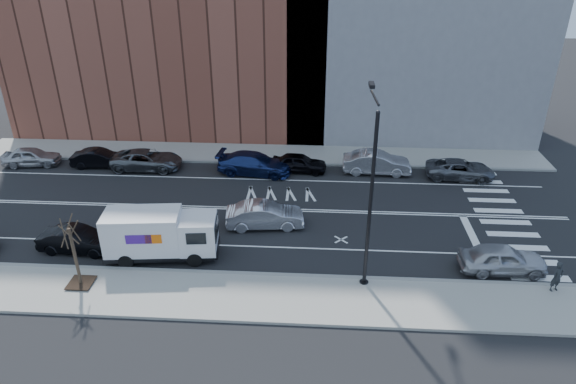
# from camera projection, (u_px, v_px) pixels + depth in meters

# --- Properties ---
(ground) EXTENTS (120.00, 120.00, 0.00)m
(ground) POSITION_uv_depth(u_px,v_px,m) (245.00, 209.00, 32.55)
(ground) COLOR black
(ground) RESTS_ON ground
(sidewalk_near) EXTENTS (44.00, 3.60, 0.15)m
(sidewalk_near) POSITION_uv_depth(u_px,v_px,m) (220.00, 296.00, 24.70)
(sidewalk_near) COLOR gray
(sidewalk_near) RESTS_ON ground
(sidewalk_far) EXTENTS (44.00, 3.60, 0.15)m
(sidewalk_far) POSITION_uv_depth(u_px,v_px,m) (260.00, 154.00, 40.33)
(sidewalk_far) COLOR gray
(sidewalk_far) RESTS_ON ground
(curb_near) EXTENTS (44.00, 0.25, 0.17)m
(curb_near) POSITION_uv_depth(u_px,v_px,m) (226.00, 273.00, 26.29)
(curb_near) COLOR gray
(curb_near) RESTS_ON ground
(curb_far) EXTENTS (44.00, 0.25, 0.17)m
(curb_far) POSITION_uv_depth(u_px,v_px,m) (257.00, 163.00, 38.72)
(curb_far) COLOR gray
(curb_far) RESTS_ON ground
(crosswalk) EXTENTS (3.00, 14.00, 0.01)m
(crosswalk) POSITION_uv_depth(u_px,v_px,m) (502.00, 216.00, 31.67)
(crosswalk) COLOR white
(crosswalk) RESTS_ON ground
(road_markings) EXTENTS (40.00, 8.60, 0.01)m
(road_markings) POSITION_uv_depth(u_px,v_px,m) (245.00, 209.00, 32.55)
(road_markings) COLOR white
(road_markings) RESTS_ON ground
(streetlight) EXTENTS (0.44, 4.02, 9.34)m
(streetlight) POSITION_uv_depth(u_px,v_px,m) (370.00, 190.00, 23.70)
(streetlight) COLOR black
(streetlight) RESTS_ON ground
(street_tree) EXTENTS (1.20, 1.20, 3.75)m
(street_tree) POSITION_uv_depth(u_px,v_px,m) (76.00, 262.00, 24.81)
(street_tree) COLOR black
(street_tree) RESTS_ON ground
(fedex_van) EXTENTS (6.12, 2.62, 2.72)m
(fedex_van) POSITION_uv_depth(u_px,v_px,m) (160.00, 234.00, 27.13)
(fedex_van) COLOR black
(fedex_van) RESTS_ON ground
(far_parked_a) EXTENTS (4.26, 2.14, 1.39)m
(far_parked_a) POSITION_uv_depth(u_px,v_px,m) (31.00, 157.00, 38.23)
(far_parked_a) COLOR #AAAAAE
(far_parked_a) RESTS_ON ground
(far_parked_b) EXTENTS (4.11, 1.64, 1.33)m
(far_parked_b) POSITION_uv_depth(u_px,v_px,m) (99.00, 158.00, 38.03)
(far_parked_b) COLOR black
(far_parked_b) RESTS_ON ground
(far_parked_c) EXTENTS (5.13, 2.40, 1.42)m
(far_parked_c) POSITION_uv_depth(u_px,v_px,m) (147.00, 160.00, 37.66)
(far_parked_c) COLOR #55595E
(far_parked_c) RESTS_ON ground
(far_parked_d) EXTENTS (5.55, 2.76, 1.55)m
(far_parked_d) POSITION_uv_depth(u_px,v_px,m) (254.00, 164.00, 36.91)
(far_parked_d) COLOR navy
(far_parked_d) RESTS_ON ground
(far_parked_e) EXTENTS (4.07, 1.86, 1.35)m
(far_parked_e) POSITION_uv_depth(u_px,v_px,m) (299.00, 163.00, 37.26)
(far_parked_e) COLOR black
(far_parked_e) RESTS_ON ground
(far_parked_f) EXTENTS (4.90, 1.82, 1.60)m
(far_parked_f) POSITION_uv_depth(u_px,v_px,m) (377.00, 163.00, 36.98)
(far_parked_f) COLOR #B0B0B5
(far_parked_f) RESTS_ON ground
(far_parked_g) EXTENTS (4.88, 2.49, 1.32)m
(far_parked_g) POSITION_uv_depth(u_px,v_px,m) (460.00, 169.00, 36.28)
(far_parked_g) COLOR #55585E
(far_parked_g) RESTS_ON ground
(driving_sedan) EXTENTS (4.71, 2.10, 1.50)m
(driving_sedan) POSITION_uv_depth(u_px,v_px,m) (265.00, 215.00, 30.28)
(driving_sedan) COLOR silver
(driving_sedan) RESTS_ON ground
(near_parked_rear_a) EXTENTS (4.26, 1.70, 1.38)m
(near_parked_rear_a) POSITION_uv_depth(u_px,v_px,m) (78.00, 240.00, 27.99)
(near_parked_rear_a) COLOR black
(near_parked_rear_a) RESTS_ON ground
(near_parked_front) EXTENTS (4.47, 1.94, 1.50)m
(near_parked_front) POSITION_uv_depth(u_px,v_px,m) (503.00, 259.00, 26.27)
(near_parked_front) COLOR #B0B1B5
(near_parked_front) RESTS_ON ground
(pedestrian) EXTENTS (0.68, 0.57, 1.59)m
(pedestrian) POSITION_uv_depth(u_px,v_px,m) (557.00, 277.00, 24.61)
(pedestrian) COLOR black
(pedestrian) RESTS_ON sidewalk_near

